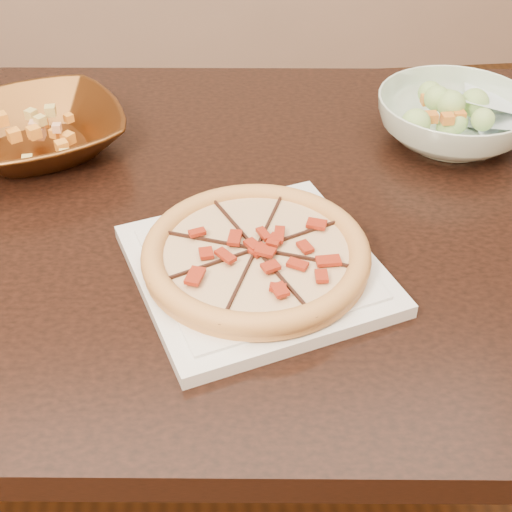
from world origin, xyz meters
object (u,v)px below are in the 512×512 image
object	(u,v)px
plate	(256,268)
salad_bowl	(453,120)
dining_table	(191,259)
bronze_bowl	(38,133)
pizza	(256,253)

from	to	relation	value
plate	salad_bowl	distance (m)	0.45
salad_bowl	dining_table	bearing A→B (deg)	-162.48
plate	bronze_bowl	xyz separation A→B (m)	(-0.30, 0.33, 0.02)
pizza	salad_bowl	world-z (taller)	salad_bowl
dining_table	plate	distance (m)	0.22
plate	salad_bowl	bearing A→B (deg)	41.51
salad_bowl	plate	bearing A→B (deg)	-138.49
salad_bowl	bronze_bowl	bearing A→B (deg)	177.35
dining_table	pizza	size ratio (longest dim) A/B	5.31
pizza	bronze_bowl	xyz separation A→B (m)	(-0.30, 0.33, -0.00)
plate	pizza	distance (m)	0.02
bronze_bowl	plate	bearing A→B (deg)	-47.19
bronze_bowl	salad_bowl	distance (m)	0.64
plate	bronze_bowl	distance (m)	0.45
pizza	bronze_bowl	world-z (taller)	bronze_bowl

